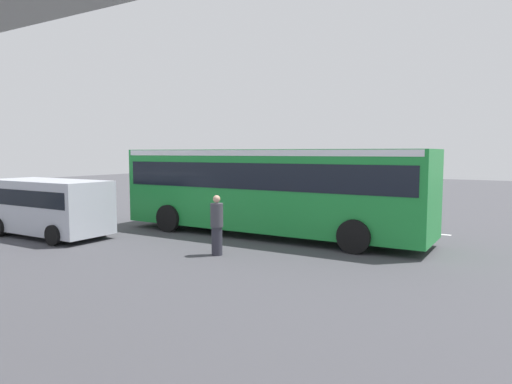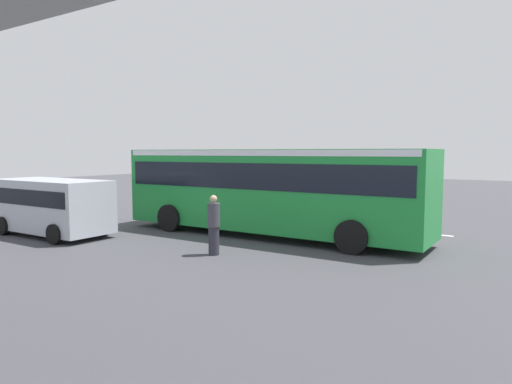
{
  "view_description": "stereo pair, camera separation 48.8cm",
  "coord_description": "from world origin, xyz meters",
  "px_view_note": "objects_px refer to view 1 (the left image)",
  "views": [
    {
      "loc": [
        -9.34,
        15.39,
        3.05
      ],
      "look_at": [
        -0.8,
        1.15,
        1.6
      ],
      "focal_mm": 31.96,
      "sensor_mm": 36.0,
      "label": 1
    },
    {
      "loc": [
        -9.75,
        15.13,
        3.05
      ],
      "look_at": [
        -0.8,
        1.15,
        1.6
      ],
      "focal_mm": 31.96,
      "sensor_mm": 36.0,
      "label": 2
    }
  ],
  "objects_px": {
    "city_bus": "(268,184)",
    "bicycle_red": "(83,215)",
    "parked_van": "(49,204)",
    "bicycle_blue": "(43,212)",
    "traffic_sign": "(218,173)",
    "pedestrian": "(217,226)"
  },
  "relations": [
    {
      "from": "city_bus",
      "to": "pedestrian",
      "type": "bearing_deg",
      "value": 94.13
    },
    {
      "from": "city_bus",
      "to": "traffic_sign",
      "type": "xyz_separation_m",
      "value": [
        6.49,
        -5.91,
        0.01
      ]
    },
    {
      "from": "bicycle_red",
      "to": "pedestrian",
      "type": "height_order",
      "value": "pedestrian"
    },
    {
      "from": "city_bus",
      "to": "parked_van",
      "type": "xyz_separation_m",
      "value": [
        6.74,
        4.21,
        -0.7
      ]
    },
    {
      "from": "city_bus",
      "to": "traffic_sign",
      "type": "height_order",
      "value": "city_bus"
    },
    {
      "from": "bicycle_red",
      "to": "pedestrian",
      "type": "xyz_separation_m",
      "value": [
        -8.52,
        2.0,
        0.51
      ]
    },
    {
      "from": "city_bus",
      "to": "bicycle_red",
      "type": "height_order",
      "value": "city_bus"
    },
    {
      "from": "city_bus",
      "to": "parked_van",
      "type": "height_order",
      "value": "city_bus"
    },
    {
      "from": "parked_van",
      "to": "bicycle_red",
      "type": "distance_m",
      "value": 3.15
    },
    {
      "from": "parked_van",
      "to": "pedestrian",
      "type": "distance_m",
      "value": 7.04
    },
    {
      "from": "bicycle_red",
      "to": "parked_van",
      "type": "bearing_deg",
      "value": 120.01
    },
    {
      "from": "city_bus",
      "to": "bicycle_blue",
      "type": "xyz_separation_m",
      "value": [
        10.44,
        2.03,
        -1.51
      ]
    },
    {
      "from": "bicycle_blue",
      "to": "traffic_sign",
      "type": "height_order",
      "value": "traffic_sign"
    },
    {
      "from": "bicycle_blue",
      "to": "parked_van",
      "type": "bearing_deg",
      "value": 149.37
    },
    {
      "from": "parked_van",
      "to": "bicycle_blue",
      "type": "distance_m",
      "value": 4.37
    },
    {
      "from": "city_bus",
      "to": "bicycle_blue",
      "type": "bearing_deg",
      "value": 10.99
    },
    {
      "from": "parked_van",
      "to": "bicycle_red",
      "type": "bearing_deg",
      "value": -59.99
    },
    {
      "from": "bicycle_red",
      "to": "bicycle_blue",
      "type": "xyz_separation_m",
      "value": [
        2.17,
        0.45,
        0.0
      ]
    },
    {
      "from": "parked_van",
      "to": "city_bus",
      "type": "bearing_deg",
      "value": -147.99
    },
    {
      "from": "bicycle_red",
      "to": "traffic_sign",
      "type": "xyz_separation_m",
      "value": [
        -1.78,
        -7.48,
        1.52
      ]
    },
    {
      "from": "pedestrian",
      "to": "city_bus",
      "type": "bearing_deg",
      "value": -85.87
    },
    {
      "from": "parked_van",
      "to": "traffic_sign",
      "type": "height_order",
      "value": "traffic_sign"
    }
  ]
}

